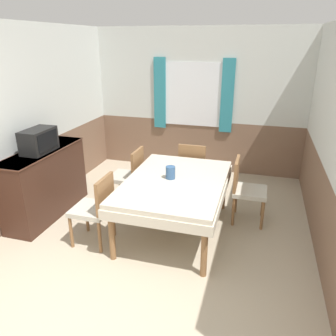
% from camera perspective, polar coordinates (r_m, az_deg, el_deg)
% --- Properties ---
extents(wall_back, '(4.25, 0.10, 2.60)m').
position_cam_1_polar(wall_back, '(6.16, 5.19, 11.42)').
color(wall_back, silver).
rests_on(wall_back, ground_plane).
extents(wall_left, '(0.05, 4.61, 2.60)m').
position_cam_1_polar(wall_left, '(5.04, -22.53, 7.58)').
color(wall_left, silver).
rests_on(wall_left, ground_plane).
extents(wall_right, '(0.05, 4.61, 2.60)m').
position_cam_1_polar(wall_right, '(4.05, 26.93, 3.82)').
color(wall_right, silver).
rests_on(wall_right, ground_plane).
extents(dining_table, '(1.24, 1.77, 0.73)m').
position_cam_1_polar(dining_table, '(4.15, 1.27, -3.36)').
color(dining_table, beige).
rests_on(dining_table, ground_plane).
extents(chair_head_window, '(0.44, 0.44, 0.89)m').
position_cam_1_polar(chair_head_window, '(5.20, 4.42, 0.23)').
color(chair_head_window, brown).
rests_on(chair_head_window, ground_plane).
extents(chair_left_near, '(0.44, 0.44, 0.89)m').
position_cam_1_polar(chair_left_near, '(4.06, -12.45, -6.60)').
color(chair_left_near, brown).
rests_on(chair_left_near, ground_plane).
extents(chair_left_far, '(0.44, 0.44, 0.89)m').
position_cam_1_polar(chair_left_far, '(4.92, -6.71, -1.12)').
color(chair_left_far, brown).
rests_on(chair_left_far, ground_plane).
extents(chair_right_far, '(0.44, 0.44, 0.89)m').
position_cam_1_polar(chair_right_far, '(4.57, 13.33, -3.36)').
color(chair_right_far, brown).
rests_on(chair_right_far, ground_plane).
extents(sideboard, '(0.46, 1.44, 0.96)m').
position_cam_1_polar(sideboard, '(4.93, -20.55, -2.38)').
color(sideboard, '#3D2319').
rests_on(sideboard, ground_plane).
extents(tv, '(0.29, 0.49, 0.31)m').
position_cam_1_polar(tv, '(4.67, -21.58, 4.46)').
color(tv, black).
rests_on(tv, sideboard).
extents(vase, '(0.12, 0.12, 0.16)m').
position_cam_1_polar(vase, '(4.12, 0.44, -0.79)').
color(vase, '#335684').
rests_on(vase, dining_table).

